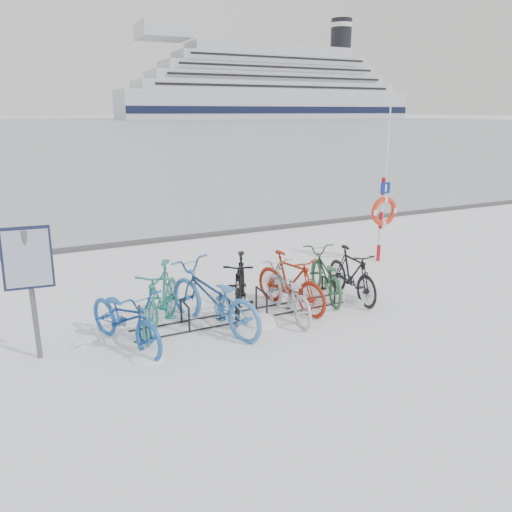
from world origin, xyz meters
The scene contains 16 objects.
ground centered at (0.00, 0.00, 0.00)m, with size 900.00×900.00×0.00m, color white.
ice_sheet centered at (0.00, 155.00, 0.01)m, with size 400.00×298.00×0.02m, color #AAB8C0.
quay_edge centered at (0.00, 5.90, 0.05)m, with size 400.00×0.25×0.10m, color #3F3F42.
bike_rack centered at (0.00, 0.00, 0.18)m, with size 4.00×0.48×0.46m.
info_board centered at (-3.37, -0.12, 1.44)m, with size 0.69×0.32×2.00m.
lifebuoy_station centered at (4.44, 1.70, 1.25)m, with size 0.71×0.22×3.71m.
cruise_ferry centered at (114.58, 225.01, 13.41)m, with size 149.83×28.23×49.23m.
bike_0 centered at (-2.11, -0.24, 0.51)m, with size 0.67×1.94×1.02m, color #1B52A0.
bike_1 centered at (-1.43, 0.17, 0.57)m, with size 0.54×1.90×1.14m, color #21736A.
bike_2 centered at (-0.65, -0.22, 0.58)m, with size 0.77×2.21×1.16m, color #3674BA.
bike_3 centered at (0.05, 0.25, 0.55)m, with size 0.51×1.82×1.09m, color black.
bike_4 centered at (0.75, -0.26, 0.48)m, with size 0.63×1.82×0.95m, color #B1B2B9.
bike_5 centered at (0.97, 0.02, 0.54)m, with size 0.51×1.80×1.08m, color #9C230F.
bike_6 centered at (1.89, 0.27, 0.48)m, with size 0.64×1.85×0.97m, color #295934.
bike_7 centered at (2.32, -0.02, 0.51)m, with size 0.48×1.71×1.03m, color black.
snow_drifts centered at (0.32, -0.06, 0.00)m, with size 6.25×2.00×0.23m.
Camera 1 is at (-3.36, -7.57, 3.54)m, focal length 35.00 mm.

